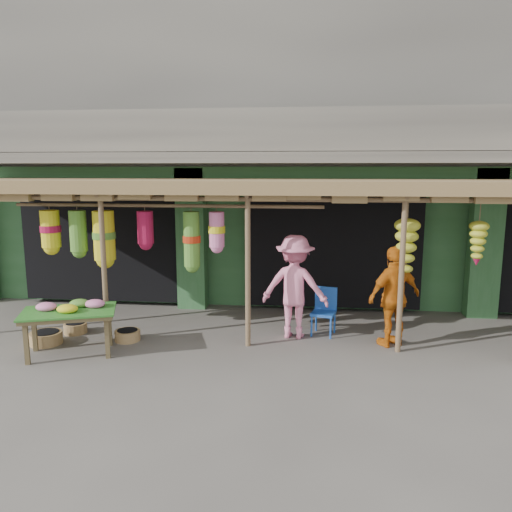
# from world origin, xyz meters

# --- Properties ---
(ground) EXTENTS (80.00, 80.00, 0.00)m
(ground) POSITION_xyz_m (0.00, 0.00, 0.00)
(ground) COLOR #514C47
(ground) RESTS_ON ground
(building) EXTENTS (16.40, 6.80, 7.00)m
(building) POSITION_xyz_m (-0.00, 4.87, 3.37)
(building) COLOR gray
(building) RESTS_ON ground
(awning) EXTENTS (14.00, 2.70, 2.79)m
(awning) POSITION_xyz_m (-0.16, 0.80, 2.57)
(awning) COLOR brown
(awning) RESTS_ON ground
(flower_table) EXTENTS (1.64, 1.27, 0.87)m
(flower_table) POSITION_xyz_m (-4.31, -0.90, 0.70)
(flower_table) COLOR brown
(flower_table) RESTS_ON ground
(blue_chair) EXTENTS (0.49, 0.50, 0.85)m
(blue_chair) POSITION_xyz_m (-0.19, 0.59, 0.48)
(blue_chair) COLOR #1A4DAD
(blue_chair) RESTS_ON ground
(basket_left) EXTENTS (0.54, 0.54, 0.18)m
(basket_left) POSITION_xyz_m (-3.64, -0.18, 0.09)
(basket_left) COLOR #8B603F
(basket_left) RESTS_ON ground
(basket_mid) EXTENTS (0.55, 0.55, 0.21)m
(basket_mid) POSITION_xyz_m (-4.98, -0.50, 0.10)
(basket_mid) COLOR olive
(basket_mid) RESTS_ON ground
(basket_right) EXTENTS (0.49, 0.49, 0.19)m
(basket_right) POSITION_xyz_m (-4.75, 0.10, 0.10)
(basket_right) COLOR #A67B4D
(basket_right) RESTS_ON ground
(person_vendor) EXTENTS (1.08, 0.86, 1.72)m
(person_vendor) POSITION_xyz_m (0.95, 0.10, 0.86)
(person_vendor) COLOR #CB6713
(person_vendor) RESTS_ON ground
(person_shopper) EXTENTS (1.29, 0.87, 1.85)m
(person_shopper) POSITION_xyz_m (-0.73, 0.35, 0.92)
(person_shopper) COLOR pink
(person_shopper) RESTS_ON ground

